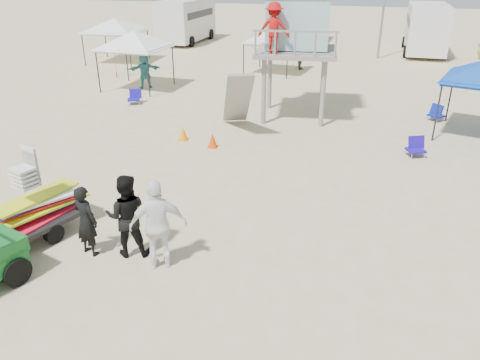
# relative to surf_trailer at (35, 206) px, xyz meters

# --- Properties ---
(ground) EXTENTS (140.00, 140.00, 0.00)m
(ground) POSITION_rel_surf_trailer_xyz_m (3.87, -1.41, -0.78)
(ground) COLOR beige
(ground) RESTS_ON ground
(surf_trailer) EXTENTS (1.62, 2.28, 1.91)m
(surf_trailer) POSITION_rel_surf_trailer_xyz_m (0.00, 0.00, 0.00)
(surf_trailer) COLOR black
(surf_trailer) RESTS_ON ground
(man_left) EXTENTS (0.67, 0.53, 1.61)m
(man_left) POSITION_rel_surf_trailer_xyz_m (1.51, -0.30, 0.03)
(man_left) COLOR black
(man_left) RESTS_ON ground
(man_mid) EXTENTS (1.08, 0.96, 1.86)m
(man_mid) POSITION_rel_surf_trailer_xyz_m (2.36, -0.05, 0.15)
(man_mid) COLOR black
(man_mid) RESTS_ON ground
(man_right) EXTENTS (1.24, 0.94, 1.96)m
(man_right) POSITION_rel_surf_trailer_xyz_m (3.21, -0.30, 0.21)
(man_right) COLOR white
(man_right) RESTS_ON ground
(lifeguard_tower) EXTENTS (3.45, 3.45, 4.92)m
(lifeguard_tower) POSITION_rel_surf_trailer_xyz_m (3.80, 11.06, 2.89)
(lifeguard_tower) COLOR gray
(lifeguard_tower) RESTS_ON ground
(canopy_white_a) EXTENTS (2.93, 2.93, 3.23)m
(canopy_white_a) POSITION_rel_surf_trailer_xyz_m (-4.56, 13.48, 1.90)
(canopy_white_a) COLOR black
(canopy_white_a) RESTS_ON ground
(canopy_white_b) EXTENTS (3.48, 3.48, 3.11)m
(canopy_white_b) POSITION_rel_surf_trailer_xyz_m (-9.16, 19.49, 1.78)
(canopy_white_b) COLOR black
(canopy_white_b) RESTS_ON ground
(canopy_white_c) EXTENTS (3.01, 3.01, 2.96)m
(canopy_white_c) POSITION_rel_surf_trailer_xyz_m (1.12, 19.11, 1.64)
(canopy_white_c) COLOR black
(canopy_white_c) RESTS_ON ground
(umbrella_a) EXTENTS (2.56, 2.59, 1.92)m
(umbrella_a) POSITION_rel_surf_trailer_xyz_m (-6.92, 15.33, 0.18)
(umbrella_a) COLOR red
(umbrella_a) RESTS_ON ground
(umbrella_b) EXTENTS (2.08, 2.12, 1.73)m
(umbrella_b) POSITION_rel_surf_trailer_xyz_m (2.36, 19.09, 0.09)
(umbrella_b) COLOR gold
(umbrella_b) RESTS_ON ground
(cone_near) EXTENTS (0.34, 0.34, 0.50)m
(cone_near) POSITION_rel_surf_trailer_xyz_m (0.64, 6.99, -0.53)
(cone_near) COLOR orange
(cone_near) RESTS_ON ground
(cone_far) EXTENTS (0.34, 0.34, 0.50)m
(cone_far) POSITION_rel_surf_trailer_xyz_m (1.89, 6.61, -0.53)
(cone_far) COLOR #DD4307
(cone_far) RESTS_ON ground
(beach_chair_a) EXTENTS (0.71, 0.80, 0.64)m
(beach_chair_a) POSITION_rel_surf_trailer_xyz_m (-3.36, 10.86, -0.46)
(beach_chair_a) COLOR #1A0FA3
(beach_chair_a) RESTS_ON ground
(beach_chair_b) EXTENTS (0.70, 0.77, 0.64)m
(beach_chair_b) POSITION_rel_surf_trailer_xyz_m (8.56, 7.79, -0.46)
(beach_chair_b) COLOR #1E0E99
(beach_chair_b) RESTS_ON ground
(beach_chair_c) EXTENTS (0.74, 0.86, 0.64)m
(beach_chair_c) POSITION_rel_surf_trailer_xyz_m (9.51, 12.11, -0.46)
(beach_chair_c) COLOR #0D1993
(beach_chair_c) RESTS_ON ground
(rv_far_left) EXTENTS (2.64, 6.80, 3.25)m
(rv_far_left) POSITION_rel_surf_trailer_xyz_m (-8.13, 28.58, 1.02)
(rv_far_left) COLOR silver
(rv_far_left) RESTS_ON ground
(rv_mid_left) EXTENTS (2.65, 6.50, 3.25)m
(rv_mid_left) POSITION_rel_surf_trailer_xyz_m (0.87, 30.08, 1.02)
(rv_mid_left) COLOR silver
(rv_mid_left) RESTS_ON ground
(rv_mid_right) EXTENTS (2.64, 7.00, 3.25)m
(rv_mid_right) POSITION_rel_surf_trailer_xyz_m (9.87, 28.58, 1.02)
(rv_mid_right) COLOR silver
(rv_mid_right) RESTS_ON ground
(distant_beachgoers) EXTENTS (18.63, 15.60, 1.77)m
(distant_beachgoers) POSITION_rel_surf_trailer_xyz_m (2.35, 16.93, 0.08)
(distant_beachgoers) COLOR #C7CD4D
(distant_beachgoers) RESTS_ON ground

